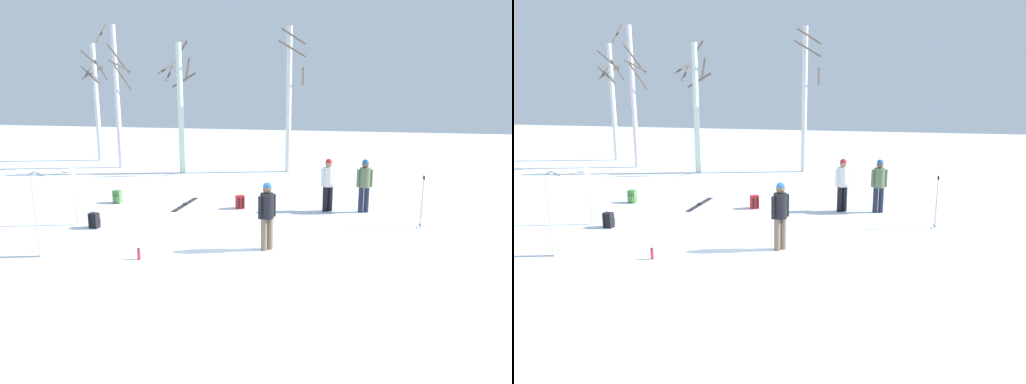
% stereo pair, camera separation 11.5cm
% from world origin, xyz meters
% --- Properties ---
extents(ground_plane, '(60.00, 60.00, 0.00)m').
position_xyz_m(ground_plane, '(0.00, 0.00, 0.00)').
color(ground_plane, white).
extents(person_0, '(0.51, 0.34, 1.72)m').
position_xyz_m(person_0, '(3.36, 4.66, 0.98)').
color(person_0, '#1E2338').
rests_on(person_0, ground_plane).
extents(person_1, '(0.39, 0.40, 1.72)m').
position_xyz_m(person_1, '(0.89, 0.65, 0.98)').
color(person_1, '#72604C').
rests_on(person_1, ground_plane).
extents(person_2, '(0.46, 0.34, 1.72)m').
position_xyz_m(person_2, '(2.23, 4.58, 0.98)').
color(person_2, black).
rests_on(person_2, ground_plane).
extents(ski_pair_planted_0, '(0.13, 0.10, 1.82)m').
position_xyz_m(ski_pair_planted_0, '(-4.92, 1.70, 0.91)').
color(ski_pair_planted_0, white).
rests_on(ski_pair_planted_0, ground_plane).
extents(ski_pair_planted_1, '(0.14, 0.14, 1.93)m').
position_xyz_m(ski_pair_planted_1, '(-4.41, -0.83, 0.96)').
color(ski_pair_planted_1, white).
rests_on(ski_pair_planted_1, ground_plane).
extents(ski_pair_lying_0, '(0.32, 1.95, 0.05)m').
position_xyz_m(ski_pair_lying_0, '(-2.56, 4.51, 0.01)').
color(ski_pair_lying_0, black).
rests_on(ski_pair_lying_0, ground_plane).
extents(ski_poles_0, '(0.07, 0.22, 1.51)m').
position_xyz_m(ski_poles_0, '(4.93, 3.27, 0.81)').
color(ski_poles_0, '#B2B2BC').
rests_on(ski_poles_0, ground_plane).
extents(backpack_0, '(0.33, 0.34, 0.44)m').
position_xyz_m(backpack_0, '(-0.62, 4.37, 0.21)').
color(backpack_0, red).
rests_on(backpack_0, ground_plane).
extents(backpack_1, '(0.27, 0.29, 0.44)m').
position_xyz_m(backpack_1, '(-4.94, 4.31, 0.21)').
color(backpack_1, '#4C7F3F').
rests_on(backpack_1, ground_plane).
extents(backpack_2, '(0.29, 0.31, 0.44)m').
position_xyz_m(backpack_2, '(-4.26, 1.52, 0.21)').
color(backpack_2, black).
rests_on(backpack_2, ground_plane).
extents(water_bottle_0, '(0.08, 0.08, 0.28)m').
position_xyz_m(water_bottle_0, '(-1.96, -0.59, 0.13)').
color(water_bottle_0, red).
rests_on(water_bottle_0, ground_plane).
extents(birch_tree_0, '(1.48, 1.49, 5.94)m').
position_xyz_m(birch_tree_0, '(-10.01, 12.62, 3.16)').
color(birch_tree_0, silver).
rests_on(birch_tree_0, ground_plane).
extents(birch_tree_1, '(1.37, 1.31, 6.74)m').
position_xyz_m(birch_tree_1, '(-7.93, 10.79, 3.47)').
color(birch_tree_1, silver).
rests_on(birch_tree_1, ground_plane).
extents(birch_tree_2, '(1.42, 1.27, 5.84)m').
position_xyz_m(birch_tree_2, '(-4.59, 10.09, 3.06)').
color(birch_tree_2, silver).
rests_on(birch_tree_2, ground_plane).
extents(birch_tree_3, '(1.18, 1.48, 6.44)m').
position_xyz_m(birch_tree_3, '(0.16, 11.20, 3.36)').
color(birch_tree_3, silver).
rests_on(birch_tree_3, ground_plane).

